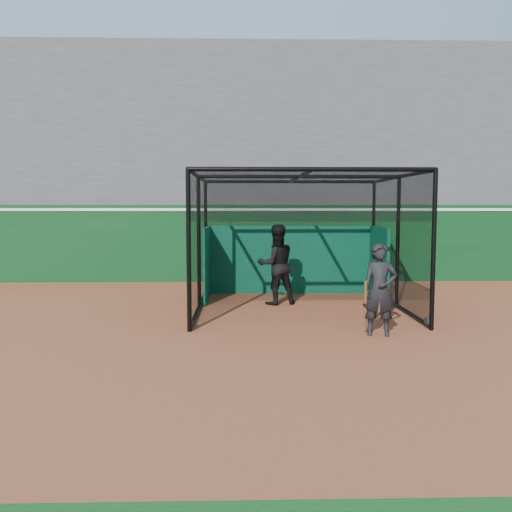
{
  "coord_description": "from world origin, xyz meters",
  "views": [
    {
      "loc": [
        -0.14,
        -9.24,
        2.4
      ],
      "look_at": [
        0.14,
        2.0,
        1.4
      ],
      "focal_mm": 38.0,
      "sensor_mm": 36.0,
      "label": 1
    }
  ],
  "objects": [
    {
      "name": "ground",
      "position": [
        0.0,
        0.0,
        0.0
      ],
      "size": [
        120.0,
        120.0,
        0.0
      ],
      "primitive_type": "plane",
      "color": "brown",
      "rests_on": "ground"
    },
    {
      "name": "outfield_wall",
      "position": [
        0.0,
        8.5,
        1.29
      ],
      "size": [
        50.0,
        0.5,
        2.5
      ],
      "color": "#0A3815",
      "rests_on": "ground"
    },
    {
      "name": "grandstand",
      "position": [
        0.0,
        12.27,
        4.48
      ],
      "size": [
        50.0,
        7.85,
        8.95
      ],
      "color": "#4C4C4F",
      "rests_on": "ground"
    },
    {
      "name": "batting_cage",
      "position": [
        1.19,
        3.61,
        1.56
      ],
      "size": [
        4.84,
        4.96,
        3.14
      ],
      "color": "black",
      "rests_on": "ground"
    },
    {
      "name": "batter",
      "position": [
        0.69,
        4.14,
        1.0
      ],
      "size": [
        1.14,
        0.99,
        1.99
      ],
      "primitive_type": "imported",
      "rotation": [
        0.0,
        0.0,
        3.42
      ],
      "color": "black",
      "rests_on": "ground"
    },
    {
      "name": "on_deck_player",
      "position": [
        2.43,
        0.76,
        0.87
      ],
      "size": [
        0.69,
        0.51,
        1.74
      ],
      "color": "black",
      "rests_on": "ground"
    }
  ]
}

